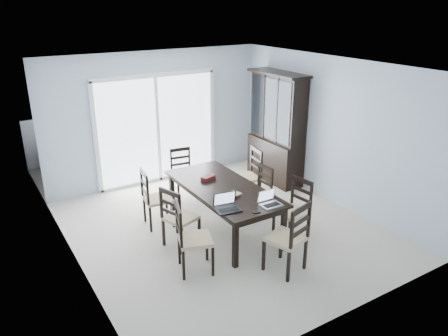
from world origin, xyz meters
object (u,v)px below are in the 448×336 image
(hot_tub, at_px, (116,151))
(laptop_silver, at_px, (271,202))
(cell_phone, at_px, (256,212))
(chair_left_mid, at_px, (176,212))
(chair_right_far, at_px, (250,170))
(chair_end_near, at_px, (292,231))
(dining_table, at_px, (223,191))
(chair_left_far, at_px, (152,192))
(china_hutch, at_px, (277,129))
(chair_right_mid, at_px, (260,186))
(laptop_dark, at_px, (228,207))
(chair_left_near, at_px, (188,231))
(chair_right_near, at_px, (296,203))
(game_box, at_px, (208,178))
(chair_end_far, at_px, (182,167))

(hot_tub, bearing_deg, laptop_silver, -79.74)
(cell_phone, bearing_deg, chair_left_mid, 147.41)
(chair_right_far, bearing_deg, chair_end_near, 167.69)
(dining_table, distance_m, chair_left_far, 1.15)
(chair_left_mid, bearing_deg, dining_table, 78.14)
(china_hutch, xyz_separation_m, chair_right_mid, (-1.22, -1.15, -0.53))
(china_hutch, xyz_separation_m, laptop_dark, (-2.40, -1.99, -0.26))
(chair_left_near, bearing_deg, chair_right_near, 106.87)
(chair_end_near, bearing_deg, chair_right_mid, 51.70)
(chair_left_mid, height_order, chair_right_mid, chair_left_mid)
(china_hutch, height_order, chair_right_near, china_hutch)
(laptop_dark, bearing_deg, chair_left_far, 119.74)
(china_hutch, xyz_separation_m, chair_right_near, (-1.19, -2.03, -0.49))
(chair_left_far, bearing_deg, chair_end_near, 33.32)
(chair_left_far, bearing_deg, laptop_dark, 28.00)
(chair_right_near, height_order, chair_right_mid, chair_right_near)
(cell_phone, bearing_deg, game_box, 104.56)
(china_hutch, relative_size, chair_left_mid, 1.97)
(chair_right_near, height_order, laptop_dark, chair_right_near)
(chair_right_mid, relative_size, laptop_silver, 3.39)
(china_hutch, distance_m, hot_tub, 3.46)
(chair_left_mid, relative_size, hot_tub, 0.59)
(chair_right_mid, relative_size, cell_phone, 9.53)
(chair_end_far, xyz_separation_m, hot_tub, (-0.62, 1.92, -0.12))
(cell_phone, height_order, game_box, game_box)
(china_hutch, relative_size, chair_right_mid, 2.15)
(chair_left_far, xyz_separation_m, chair_end_near, (1.05, -2.21, 0.04))
(game_box, bearing_deg, chair_left_mid, -149.46)
(china_hutch, relative_size, hot_tub, 1.17)
(chair_right_near, bearing_deg, chair_end_near, 129.35)
(chair_left_far, distance_m, laptop_silver, 2.01)
(chair_left_far, distance_m, chair_right_far, 1.89)
(chair_left_mid, relative_size, chair_left_far, 0.99)
(chair_end_far, xyz_separation_m, game_box, (-0.10, -1.16, 0.22))
(chair_right_far, xyz_separation_m, cell_phone, (-1.07, -1.66, 0.14))
(chair_end_near, relative_size, laptop_silver, 3.96)
(laptop_dark, relative_size, game_box, 1.51)
(chair_left_far, height_order, chair_end_near, chair_end_near)
(chair_right_far, distance_m, chair_end_near, 2.32)
(chair_end_near, distance_m, chair_end_far, 3.04)
(game_box, bearing_deg, laptop_dark, -106.11)
(chair_left_mid, xyz_separation_m, chair_right_near, (1.71, -0.67, -0.01))
(chair_left_mid, relative_size, game_box, 4.53)
(chair_left_mid, height_order, chair_right_near, chair_left_mid)
(dining_table, relative_size, game_box, 8.93)
(chair_left_near, xyz_separation_m, chair_right_near, (1.84, -0.04, -0.03))
(cell_phone, height_order, hot_tub, hot_tub)
(chair_left_near, relative_size, chair_left_mid, 1.04)
(laptop_silver, bearing_deg, chair_left_mid, 143.68)
(hot_tub, bearing_deg, china_hutch, -40.43)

